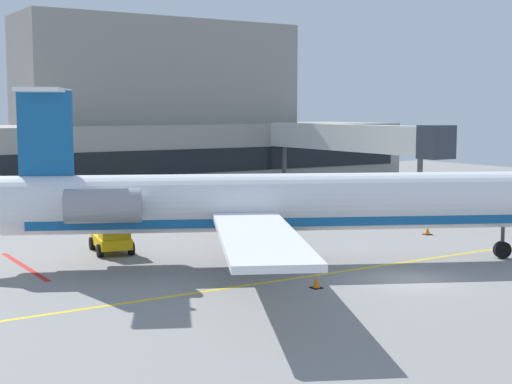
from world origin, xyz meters
TOP-DOWN VIEW (x-y plane):
  - ground at (-0.00, 0.00)m, footprint 120.00×120.00m
  - terminal_building at (4.69, 47.96)m, footprint 70.89×15.10m
  - jet_bridge_east at (19.54, 27.49)m, footprint 2.40×23.49m
  - regional_jet at (-2.71, 6.41)m, footprint 32.55×26.53m
  - baggage_tug at (10.03, 21.01)m, footprint 4.34×3.05m
  - pushback_tractor at (-9.03, 13.53)m, footprint 2.49×3.62m
  - safety_cone_alpha at (-4.52, 1.07)m, footprint 0.47×0.47m
  - safety_cone_bravo at (9.96, 8.76)m, footprint 0.47×0.47m
  - safety_cone_charlie at (-0.68, 13.62)m, footprint 0.47×0.47m

SIDE VIEW (x-z plane):
  - ground at x=0.00m, z-range -0.10..0.00m
  - safety_cone_alpha at x=-4.52m, z-range -0.03..0.52m
  - safety_cone_bravo at x=9.96m, z-range -0.03..0.52m
  - safety_cone_charlie at x=-0.68m, z-range -0.03..0.52m
  - pushback_tractor at x=-9.03m, z-range -0.08..1.83m
  - baggage_tug at x=10.03m, z-range -0.11..2.12m
  - regional_jet at x=-2.71m, z-range -1.33..7.50m
  - jet_bridge_east at x=19.54m, z-range 1.92..8.50m
  - terminal_building at x=4.69m, z-range -2.56..14.70m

